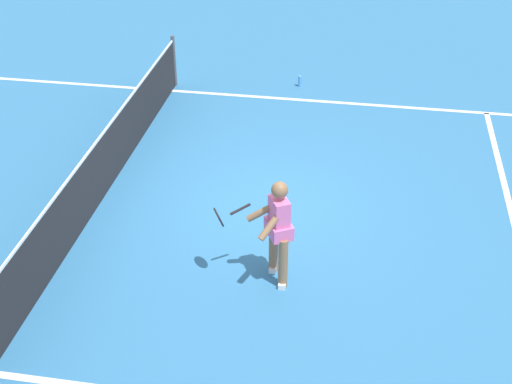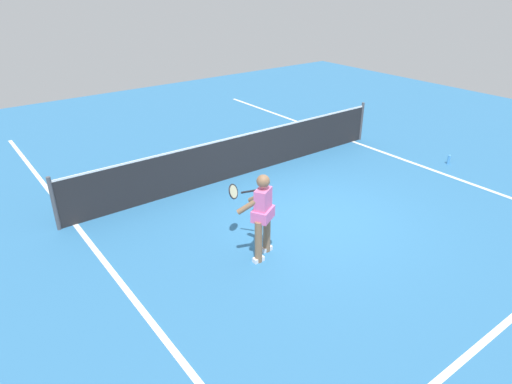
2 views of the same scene
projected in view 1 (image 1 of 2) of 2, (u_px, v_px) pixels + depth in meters
name	position (u px, v px, depth m)	size (l,w,h in m)	color
ground_plane	(265.00, 206.00, 11.08)	(25.46, 25.46, 0.00)	teal
sideline_right_marking	(295.00, 99.00, 14.40)	(0.10, 17.58, 0.01)	white
court_net	(104.00, 164.00, 11.16)	(8.70, 0.08, 1.11)	#4C4C51
tennis_player	(276.00, 228.00, 9.12)	(0.68, 1.13, 1.55)	#8C6647
water_bottle	(300.00, 81.00, 14.90)	(0.07, 0.07, 0.24)	#4C9EE5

